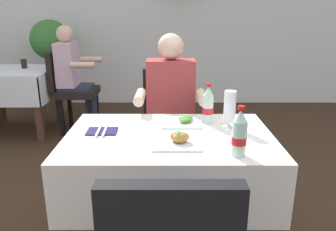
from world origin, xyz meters
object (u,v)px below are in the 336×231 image
background_dining_table (14,86)px  beer_glass_left (228,108)px  background_chair_right (69,87)px  cola_bottle_secondary (238,134)px  background_patron (72,74)px  background_table_tumbler (23,64)px  potted_plant_corner (50,50)px  chair_far_diner_seat (168,124)px  plate_far_diner (181,121)px  cola_bottle_primary (207,106)px  main_dining_table (168,164)px  seated_diner_far (170,109)px  plate_near_camera (177,139)px  napkin_cutlery_set (101,131)px

background_dining_table → beer_glass_left: bearing=-42.6°
beer_glass_left → background_chair_right: beer_glass_left is taller
cola_bottle_secondary → background_patron: background_patron is taller
beer_glass_left → background_table_tumbler: beer_glass_left is taller
background_dining_table → potted_plant_corner: bearing=80.0°
beer_glass_left → potted_plant_corner: bearing=124.7°
chair_far_diner_seat → cola_bottle_secondary: bearing=-72.8°
plate_far_diner → cola_bottle_primary: 0.18m
beer_glass_left → background_dining_table: (-2.17, 1.99, -0.31)m
cola_bottle_primary → potted_plant_corner: (-1.89, 2.82, 0.02)m
main_dining_table → chair_far_diner_seat: chair_far_diner_seat is taller
cola_bottle_primary → seated_diner_far: bearing=115.3°
background_chair_right → background_patron: (0.05, 0.00, 0.16)m
background_patron → beer_glass_left: bearing=-53.6°
background_chair_right → chair_far_diner_seat: bearing=-49.1°
plate_far_diner → cola_bottle_secondary: 0.55m
cola_bottle_secondary → potted_plant_corner: 3.85m
beer_glass_left → background_patron: size_ratio=0.17×
beer_glass_left → background_chair_right: (-1.52, 1.99, -0.32)m
cola_bottle_primary → background_patron: (-1.35, 1.92, -0.15)m
plate_near_camera → beer_glass_left: bearing=40.1°
plate_near_camera → cola_bottle_primary: cola_bottle_primary is taller
background_chair_right → background_table_tumbler: (-0.55, 0.10, 0.26)m
cola_bottle_secondary → background_table_tumbler: cola_bottle_secondary is taller
background_table_tumbler → napkin_cutlery_set: bearing=-58.5°
potted_plant_corner → napkin_cutlery_set: bearing=-66.9°
chair_far_diner_seat → background_chair_right: size_ratio=1.00×
cola_bottle_primary → potted_plant_corner: 3.40m
background_table_tumbler → plate_near_camera: bearing=-53.2°
seated_diner_far → background_chair_right: seated_diner_far is taller
napkin_cutlery_set → background_patron: (-0.73, 2.08, -0.05)m
main_dining_table → potted_plant_corner: potted_plant_corner is taller
chair_far_diner_seat → plate_near_camera: (0.04, -0.91, 0.23)m
plate_near_camera → cola_bottle_primary: bearing=59.9°
background_chair_right → beer_glass_left: bearing=-52.7°
plate_far_diner → background_table_tumbler: bearing=131.7°
plate_near_camera → background_chair_right: (-1.21, 2.25, -0.23)m
plate_far_diner → background_patron: 2.26m
seated_diner_far → background_patron: size_ratio=1.00×
chair_far_diner_seat → beer_glass_left: (0.35, -0.65, 0.32)m
background_dining_table → background_patron: (0.70, 0.00, 0.15)m
main_dining_table → plate_near_camera: plate_near_camera is taller
background_patron → background_dining_table: bearing=-180.0°
seated_diner_far → background_chair_right: size_ratio=1.30×
napkin_cutlery_set → background_patron: bearing=109.4°
beer_glass_left → background_dining_table: beer_glass_left is taller
background_patron → cola_bottle_primary: bearing=-54.9°
main_dining_table → beer_glass_left: beer_glass_left is taller
beer_glass_left → background_patron: background_patron is taller
plate_near_camera → plate_far_diner: plate_near_camera is taller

